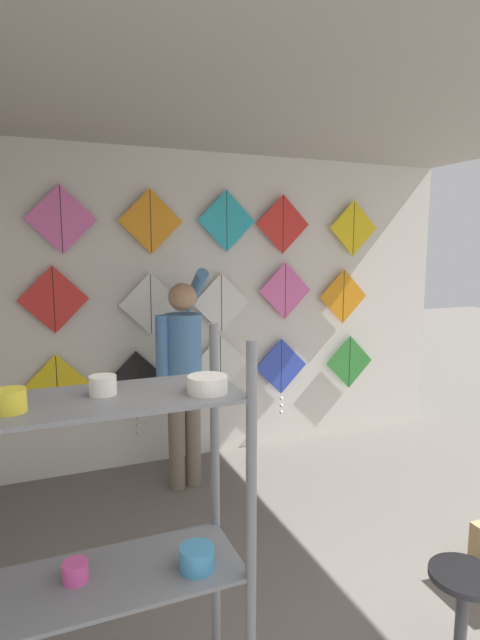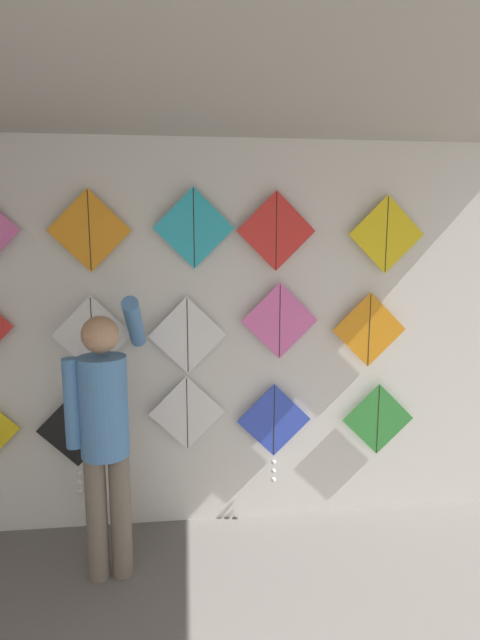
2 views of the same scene
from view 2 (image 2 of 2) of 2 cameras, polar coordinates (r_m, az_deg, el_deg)
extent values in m
cube|color=silver|center=(3.62, -6.34, -2.26)|extent=(4.90, 0.06, 2.80)
cube|color=#A8A399|center=(1.75, -7.37, 32.25)|extent=(4.90, 4.61, 0.04)
cylinder|color=#726656|center=(3.46, -16.04, -20.86)|extent=(0.13, 0.13, 0.82)
cylinder|color=#726656|center=(3.45, -13.46, -20.81)|extent=(0.13, 0.13, 0.82)
cylinder|color=#4C7FB7|center=(3.15, -15.32, -9.50)|extent=(0.29, 0.29, 0.62)
sphere|color=tan|center=(3.04, -15.69, -1.62)|extent=(0.22, 0.22, 0.22)
cylinder|color=#4C7FB7|center=(3.16, -18.58, -8.99)|extent=(0.10, 0.10, 0.55)
cylinder|color=#4C7FB7|center=(3.25, -11.98, -0.32)|extent=(0.10, 0.51, 0.40)
cube|color=black|center=(3.80, -18.21, -11.81)|extent=(0.55, 0.01, 0.55)
cylinder|color=black|center=(3.80, -18.22, -11.82)|extent=(0.01, 0.01, 0.53)
sphere|color=white|center=(3.92, -17.98, -16.32)|extent=(0.04, 0.04, 0.04)
sphere|color=white|center=(3.95, -17.92, -17.24)|extent=(0.04, 0.04, 0.04)
sphere|color=white|center=(3.98, -17.87, -18.14)|extent=(0.04, 0.04, 0.04)
cube|color=white|center=(3.68, -6.06, -10.54)|extent=(0.55, 0.01, 0.55)
cylinder|color=black|center=(3.68, -6.06, -10.55)|extent=(0.01, 0.01, 0.53)
cube|color=blue|center=(3.77, 3.90, -11.37)|extent=(0.55, 0.01, 0.55)
cylinder|color=black|center=(3.76, 3.91, -11.38)|extent=(0.01, 0.01, 0.53)
sphere|color=white|center=(3.89, 3.87, -15.92)|extent=(0.04, 0.04, 0.04)
sphere|color=white|center=(3.92, 3.86, -16.84)|extent=(0.04, 0.04, 0.04)
sphere|color=white|center=(3.95, 3.85, -17.75)|extent=(0.04, 0.04, 0.04)
cube|color=#338C38|center=(3.99, 15.49, -10.88)|extent=(0.55, 0.01, 0.55)
cylinder|color=black|center=(3.99, 15.50, -10.89)|extent=(0.01, 0.01, 0.53)
cube|color=white|center=(3.58, -16.54, -1.65)|extent=(0.55, 0.01, 0.55)
cylinder|color=black|center=(3.58, -16.54, -1.66)|extent=(0.01, 0.01, 0.53)
cube|color=white|center=(3.53, -6.02, -1.78)|extent=(0.55, 0.01, 0.55)
cylinder|color=black|center=(3.52, -6.02, -1.78)|extent=(0.01, 0.01, 0.53)
cube|color=pink|center=(3.57, 4.56, -0.09)|extent=(0.55, 0.01, 0.55)
cylinder|color=black|center=(3.57, 4.57, -0.10)|extent=(0.01, 0.01, 0.53)
cube|color=orange|center=(3.77, 14.56, -1.10)|extent=(0.55, 0.01, 0.55)
cylinder|color=black|center=(3.77, 14.57, -1.11)|extent=(0.01, 0.01, 0.53)
cube|color=orange|center=(3.51, -16.84, 9.76)|extent=(0.55, 0.01, 0.55)
cylinder|color=black|center=(3.51, -16.85, 9.76)|extent=(0.01, 0.01, 0.53)
cube|color=#28B2C6|center=(3.46, -5.30, 10.42)|extent=(0.55, 0.01, 0.55)
cylinder|color=black|center=(3.46, -5.30, 10.42)|extent=(0.01, 0.01, 0.53)
cube|color=red|center=(3.51, 4.17, 10.11)|extent=(0.55, 0.01, 0.55)
cylinder|color=black|center=(3.51, 4.17, 10.11)|extent=(0.01, 0.01, 0.53)
cube|color=yellow|center=(3.74, 16.41, 9.35)|extent=(0.55, 0.01, 0.55)
cylinder|color=black|center=(3.74, 16.42, 9.35)|extent=(0.01, 0.01, 0.53)
camera|label=1|loc=(1.77, -123.20, -11.86)|focal=28.00mm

